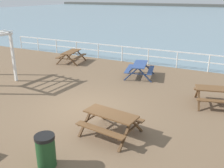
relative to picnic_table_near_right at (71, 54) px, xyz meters
The scene contains 8 objects.
ground_plane 7.69m from the picnic_table_near_right, 50.24° to the right, with size 30.00×24.00×0.20m, color brown.
sea_band 47.12m from the picnic_table_near_right, 84.03° to the left, with size 142.00×90.00×0.01m, color gray.
seaward_railing 5.24m from the picnic_table_near_right, 20.78° to the left, with size 23.07×0.07×1.08m.
picnic_table_near_right is the anchor object (origin of this frame).
picnic_table_mid_centre 5.45m from the picnic_table_near_right, ahead, with size 1.88×2.10×0.80m.
picnic_table_far_left 10.16m from the picnic_table_near_right, 17.82° to the right, with size 2.12×1.91×0.80m.
picnic_table_far_right 9.85m from the picnic_table_near_right, 46.96° to the right, with size 1.96×1.72×0.80m.
litter_bin 11.17m from the picnic_table_near_right, 58.05° to the right, with size 0.55×0.55×0.95m.
Camera 1 is at (5.21, -7.92, 4.47)m, focal length 40.23 mm.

